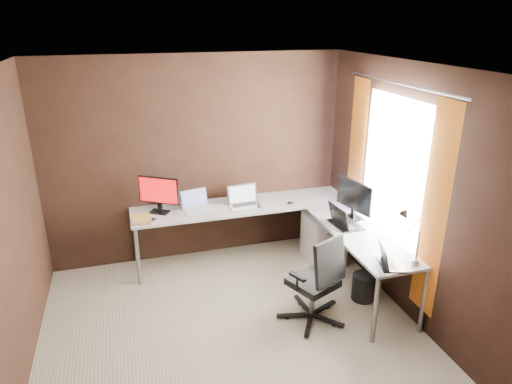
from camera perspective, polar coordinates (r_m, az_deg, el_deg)
room at (r=4.05m, az=1.48°, el=-2.12°), size 3.60×3.60×2.50m
desk at (r=5.29m, az=3.36°, el=-3.51°), size 2.65×2.25×0.73m
drawer_pedestal at (r=5.75m, az=8.44°, el=-5.78°), size 0.42×0.50×0.60m
monitor_left at (r=5.38m, az=-12.07°, el=-0.09°), size 0.43×0.29×0.43m
monitor_right at (r=5.21m, az=12.20°, el=-0.65°), size 0.19×0.54×0.45m
laptop_white at (r=5.49m, az=-7.52°, el=-1.56°), size 0.36×0.29×0.22m
laptop_silver at (r=5.52m, az=-1.55°, el=-1.19°), size 0.38×0.28×0.24m
laptop_black_big at (r=5.08m, az=10.84°, el=-3.62°), size 0.29×0.39×0.25m
laptop_black_small at (r=4.41m, az=16.24°, el=-8.24°), size 0.29×0.35×0.20m
book_stack at (r=5.23m, az=-14.16°, el=-3.37°), size 0.24×0.21×0.07m
mouse_left at (r=5.25m, az=-12.87°, el=-3.35°), size 0.11×0.08×0.04m
mouse_corner at (r=5.59m, az=4.31°, el=-1.36°), size 0.10×0.08×0.03m
desk_lamp at (r=4.38m, az=18.62°, el=-4.62°), size 0.18×0.20×0.52m
office_chair at (r=4.69m, az=7.37°, el=-12.74°), size 0.54×0.57×0.95m
wastebasket at (r=5.16m, az=13.30°, el=-11.47°), size 0.34×0.34×0.29m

